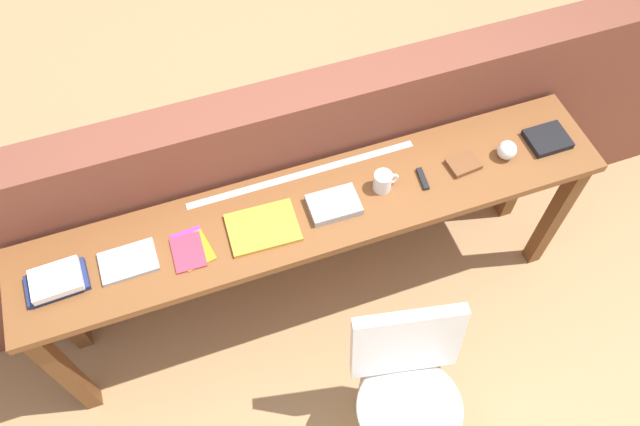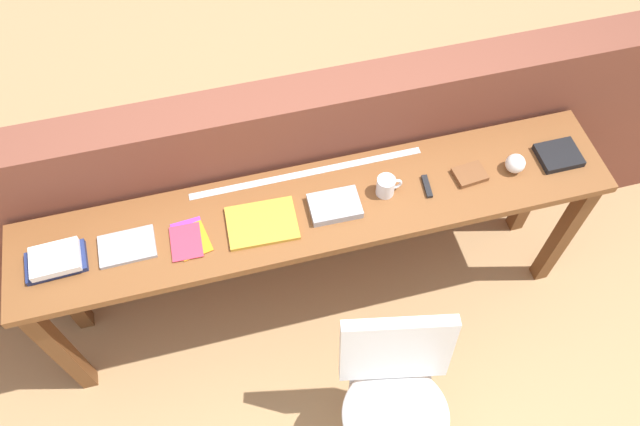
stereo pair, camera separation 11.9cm
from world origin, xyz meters
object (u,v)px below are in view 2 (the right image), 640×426
mug (386,186)px  leather_journal_brown (470,174)px  sports_ball_small (515,163)px  multitool_folded (427,186)px  book_open_centre (262,223)px  pamphlet_pile_colourful (189,240)px  book_repair_rightmost (559,155)px  book_stack_leftmost (56,261)px  magazine_cycling (127,247)px  chair_white_moulded (396,393)px

mug → leather_journal_brown: mug is taller
sports_ball_small → multitool_folded: bearing=179.7°
mug → book_open_centre: bearing=-177.0°
pamphlet_pile_colourful → multitool_folded: multitool_folded is taller
multitool_folded → book_repair_rightmost: (0.60, 0.01, 0.01)m
leather_journal_brown → sports_ball_small: sports_ball_small is taller
mug → leather_journal_brown: bearing=-1.4°
leather_journal_brown → book_repair_rightmost: book_repair_rightmost is taller
book_stack_leftmost → sports_ball_small: sports_ball_small is taller
mug → book_stack_leftmost: bearing=-179.6°
magazine_cycling → multitool_folded: magazine_cycling is taller
book_open_centre → mug: 0.53m
magazine_cycling → sports_ball_small: bearing=-1.4°
book_stack_leftmost → book_repair_rightmost: 2.11m
leather_journal_brown → book_open_centre: bearing=175.5°
book_stack_leftmost → book_repair_rightmost: book_stack_leftmost is taller
pamphlet_pile_colourful → multitool_folded: 1.00m
book_open_centre → multitool_folded: 0.70m
book_stack_leftmost → magazine_cycling: 0.27m
sports_ball_small → book_repair_rightmost: (0.21, 0.01, -0.03)m
mug → book_repair_rightmost: (0.78, -0.01, -0.03)m
leather_journal_brown → book_repair_rightmost: (0.41, -0.00, 0.00)m
book_open_centre → sports_ball_small: 1.09m
chair_white_moulded → pamphlet_pile_colourful: chair_white_moulded is taller
mug → multitool_folded: bearing=-6.4°
chair_white_moulded → sports_ball_small: bearing=44.3°
magazine_cycling → mug: mug is taller
mug → multitool_folded: mug is taller
magazine_cycling → pamphlet_pile_colourful: bearing=-6.9°
multitool_folded → book_repair_rightmost: book_repair_rightmost is taller
sports_ball_small → chair_white_moulded: bearing=-135.7°
multitool_folded → chair_white_moulded: bearing=-115.0°
sports_ball_small → mug: bearing=177.8°
leather_journal_brown → book_repair_rightmost: 0.41m
pamphlet_pile_colourful → multitool_folded: bearing=0.5°
magazine_cycling → book_repair_rightmost: (1.84, -0.01, 0.01)m
book_stack_leftmost → sports_ball_small: (1.89, -0.01, 0.01)m
sports_ball_small → magazine_cycling: bearing=179.3°
sports_ball_small → pamphlet_pile_colourful: bearing=-179.7°
pamphlet_pile_colourful → book_repair_rightmost: 1.60m
sports_ball_small → book_repair_rightmost: sports_ball_small is taller
book_open_centre → pamphlet_pile_colourful: bearing=-177.3°
chair_white_moulded → leather_journal_brown: size_ratio=6.86×
magazine_cycling → book_repair_rightmost: size_ratio=1.24×
magazine_cycling → multitool_folded: bearing=-1.6°
leather_journal_brown → book_repair_rightmost: bearing=-5.8°
mug → multitool_folded: size_ratio=1.00×
chair_white_moulded → magazine_cycling: size_ratio=4.07×
chair_white_moulded → book_repair_rightmost: size_ratio=5.04×
chair_white_moulded → book_repair_rightmost: bearing=37.4°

